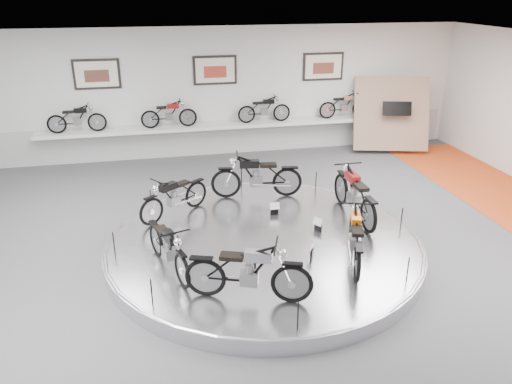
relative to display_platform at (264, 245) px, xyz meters
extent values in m
plane|color=#4C4C4E|center=(0.00, -0.30, -0.15)|extent=(16.00, 16.00, 0.00)
plane|color=white|center=(0.00, -0.30, 3.85)|extent=(16.00, 16.00, 0.00)
plane|color=silver|center=(0.00, 6.70, 1.85)|extent=(16.00, 0.00, 16.00)
cube|color=#BCBCBA|center=(0.00, 6.68, 0.40)|extent=(15.68, 0.04, 1.10)
cylinder|color=silver|center=(0.00, 0.00, 0.00)|extent=(6.40, 6.40, 0.30)
torus|color=#B2B2BA|center=(0.00, 0.00, 0.12)|extent=(6.40, 6.40, 0.10)
cube|color=silver|center=(0.00, 6.40, 0.85)|extent=(11.00, 0.55, 0.10)
cube|color=#EEEACE|center=(-3.50, 6.66, 2.55)|extent=(1.35, 0.06, 0.88)
cube|color=#EEEACE|center=(0.00, 6.66, 2.55)|extent=(1.35, 0.06, 0.88)
cube|color=#EEEACE|center=(3.50, 6.66, 2.55)|extent=(1.35, 0.06, 0.88)
cube|color=#91745C|center=(5.60, 5.80, 1.10)|extent=(2.56, 1.52, 2.30)
camera|label=1|loc=(-2.09, -8.83, 4.95)|focal=35.00mm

